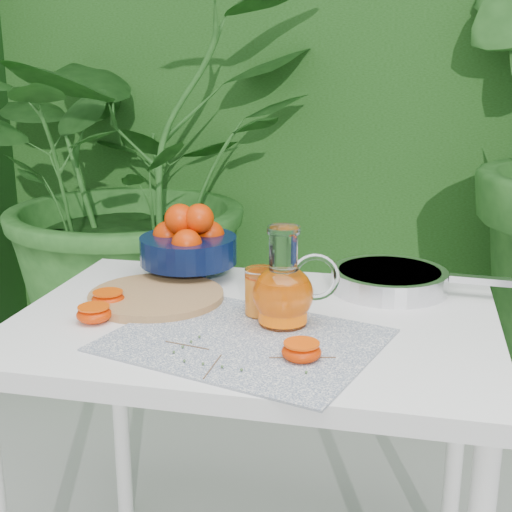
% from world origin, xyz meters
% --- Properties ---
extents(hedge_backdrop, '(8.00, 1.65, 2.50)m').
position_xyz_m(hedge_backdrop, '(0.06, 2.06, 1.19)').
color(hedge_backdrop, '#1E4614').
rests_on(hedge_backdrop, ground).
extents(potted_plant_left, '(2.30, 2.30, 1.63)m').
position_xyz_m(potted_plant_left, '(-0.83, 1.25, 0.81)').
color(potted_plant_left, '#23571E').
rests_on(potted_plant_left, ground).
extents(white_table, '(1.00, 0.70, 0.75)m').
position_xyz_m(white_table, '(-0.03, -0.10, 0.67)').
color(white_table, white).
rests_on(white_table, ground).
extents(placemat, '(0.58, 0.51, 0.00)m').
position_xyz_m(placemat, '(-0.02, -0.22, 0.75)').
color(placemat, '#0C1E45').
rests_on(placemat, white_table).
extents(cutting_board, '(0.36, 0.36, 0.02)m').
position_xyz_m(cutting_board, '(-0.27, -0.04, 0.76)').
color(cutting_board, '#A9884C').
rests_on(cutting_board, white_table).
extents(fruit_bowl, '(0.29, 0.29, 0.19)m').
position_xyz_m(fruit_bowl, '(-0.25, 0.15, 0.84)').
color(fruit_bowl, black).
rests_on(fruit_bowl, white_table).
extents(juice_pitcher, '(0.18, 0.14, 0.20)m').
position_xyz_m(juice_pitcher, '(0.04, -0.13, 0.82)').
color(juice_pitcher, white).
rests_on(juice_pitcher, white_table).
extents(juice_tumbler, '(0.09, 0.09, 0.10)m').
position_xyz_m(juice_tumbler, '(-0.02, -0.08, 0.80)').
color(juice_tumbler, white).
rests_on(juice_tumbler, white_table).
extents(saute_pan, '(0.48, 0.29, 0.05)m').
position_xyz_m(saute_pan, '(0.24, 0.15, 0.78)').
color(saute_pan, silver).
rests_on(saute_pan, white_table).
extents(orange_halves, '(0.54, 0.27, 0.04)m').
position_xyz_m(orange_halves, '(-0.20, -0.19, 0.77)').
color(orange_halves, '#DD3B02').
rests_on(orange_halves, white_table).
extents(thyme_sprigs, '(0.33, 0.19, 0.01)m').
position_xyz_m(thyme_sprigs, '(-0.02, -0.31, 0.76)').
color(thyme_sprigs, brown).
rests_on(thyme_sprigs, white_table).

